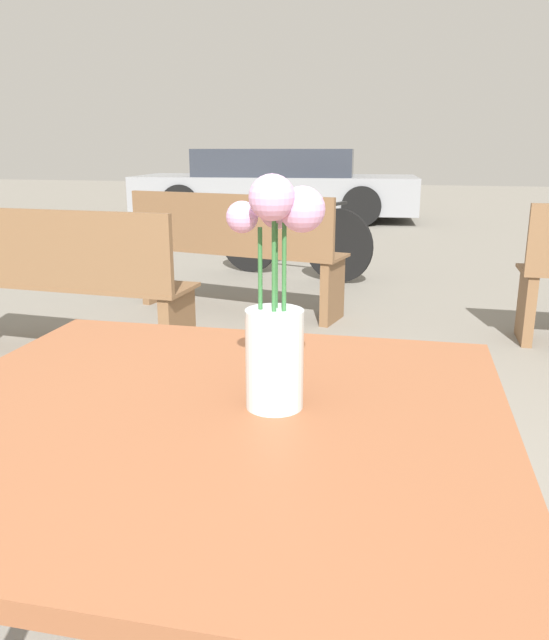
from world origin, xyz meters
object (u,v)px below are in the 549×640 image
bicycle (292,240)px  parked_car (276,186)px  bench_near (56,283)px  bench_far (234,249)px  flower_vase (276,316)px  table_front (206,461)px

bicycle → parked_car: bearing=105.6°
bench_near → bench_far: size_ratio=0.93×
bench_far → parked_car: (-1.18, 6.01, 0.09)m
bench_near → parked_car: bearing=94.6°
flower_vase → parked_car: (-2.29, 9.25, -0.34)m
flower_vase → bench_far: flower_vase is taller
table_front → flower_vase: size_ratio=2.68×
flower_vase → bench_near: size_ratio=0.25×
bench_far → bicycle: 1.38m
table_front → bicycle: size_ratio=0.66×
bicycle → table_front: bearing=-79.3°
parked_car → table_front: bearing=-76.8°
table_front → bench_far: bearing=106.9°
bench_far → flower_vase: bearing=-71.1°
bench_near → bicycle: 2.74m
table_front → bench_near: bearing=128.4°
bench_far → parked_car: bearing=101.1°
flower_vase → bicycle: flower_vase is taller
bicycle → parked_car: (-1.30, 4.64, 0.21)m
table_front → bicycle: bearing=100.7°
bench_near → parked_car: (-0.59, 7.29, 0.10)m
table_front → bench_near: (-1.59, 2.01, -0.19)m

